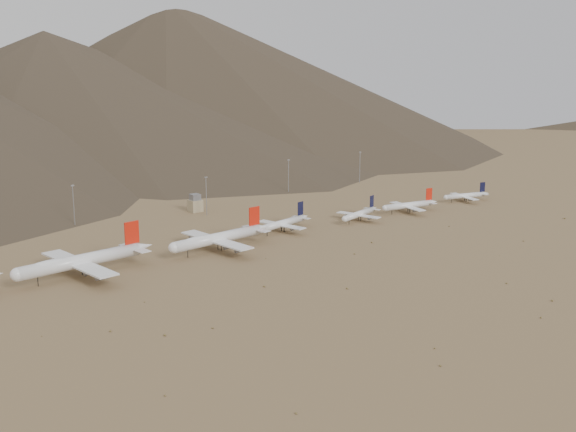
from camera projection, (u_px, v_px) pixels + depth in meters
ground at (263, 259)px, 374.01m from camera, size 3000.00×3000.00×0.00m
widebody_centre at (81, 261)px, 343.73m from camera, size 74.72×57.94×22.24m
widebody_east at (218, 238)px, 388.37m from camera, size 68.23×52.83×20.30m
narrowbody_a at (283, 223)px, 430.46m from camera, size 45.81×33.71×15.37m
narrowbody_b at (360, 214)px, 458.20m from camera, size 40.55×30.07×13.77m
narrowbody_c at (410, 205)px, 481.65m from camera, size 44.95×32.78×14.93m
narrowbody_d at (466, 196)px, 517.04m from camera, size 38.33×28.30×12.92m
control_tower at (195, 204)px, 483.50m from camera, size 8.00×8.00×12.00m
mast_west at (74, 203)px, 441.80m from camera, size 2.00×0.60×25.70m
mast_centre at (206, 194)px, 470.66m from camera, size 2.00×0.60×25.70m
mast_east at (288, 175)px, 545.41m from camera, size 2.00×0.60×25.70m
mast_far_east at (360, 166)px, 587.68m from camera, size 2.00×0.60×25.70m
desert_scrub at (393, 300)px, 310.65m from camera, size 434.16×173.58×0.86m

